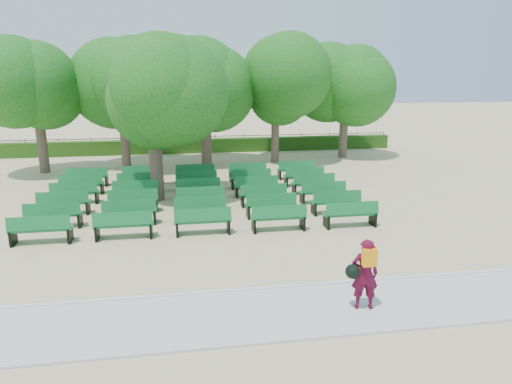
{
  "coord_description": "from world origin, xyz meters",
  "views": [
    {
      "loc": [
        -1.23,
        -16.18,
        5.13
      ],
      "look_at": [
        1.25,
        -1.0,
        1.1
      ],
      "focal_mm": 32.0,
      "sensor_mm": 36.0,
      "label": 1
    }
  ],
  "objects": [
    {
      "name": "tree_among",
      "position": [
        -2.31,
        2.59,
        4.31
      ],
      "size": [
        4.88,
        4.88,
        6.53
      ],
      "color": "brown",
      "rests_on": "ground"
    },
    {
      "name": "curb",
      "position": [
        0.0,
        -6.25,
        0.05
      ],
      "size": [
        30.0,
        0.12,
        0.1
      ],
      "primitive_type": "cube",
      "color": "silver",
      "rests_on": "ground"
    },
    {
      "name": "ground",
      "position": [
        0.0,
        0.0,
        0.0
      ],
      "size": [
        120.0,
        120.0,
        0.0
      ],
      "primitive_type": "plane",
      "color": "tan"
    },
    {
      "name": "hedge",
      "position": [
        0.0,
        14.0,
        0.45
      ],
      "size": [
        26.0,
        0.7,
        0.9
      ],
      "primitive_type": "cube",
      "color": "#244C13",
      "rests_on": "ground"
    },
    {
      "name": "paving",
      "position": [
        0.0,
        -7.4,
        0.03
      ],
      "size": [
        30.0,
        2.2,
        0.06
      ],
      "primitive_type": "cube",
      "color": "beige",
      "rests_on": "ground"
    },
    {
      "name": "bench_array",
      "position": [
        -0.65,
        1.76,
        0.09
      ],
      "size": [
        1.84,
        0.58,
        1.16
      ],
      "rotation": [
        0.0,
        0.0,
        -0.0
      ],
      "color": "#12682D",
      "rests_on": "ground"
    },
    {
      "name": "fence",
      "position": [
        0.0,
        14.4,
        0.0
      ],
      "size": [
        26.0,
        0.1,
        1.02
      ],
      "primitive_type": null,
      "color": "black",
      "rests_on": "ground"
    },
    {
      "name": "person",
      "position": [
        2.57,
        -7.53,
        0.9
      ],
      "size": [
        0.79,
        0.5,
        1.62
      ],
      "rotation": [
        0.0,
        0.0,
        2.96
      ],
      "color": "#4F0B23",
      "rests_on": "ground"
    },
    {
      "name": "tree_line",
      "position": [
        0.0,
        10.0,
        0.0
      ],
      "size": [
        21.8,
        6.8,
        7.04
      ],
      "primitive_type": null,
      "color": "#21681C",
      "rests_on": "ground"
    }
  ]
}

